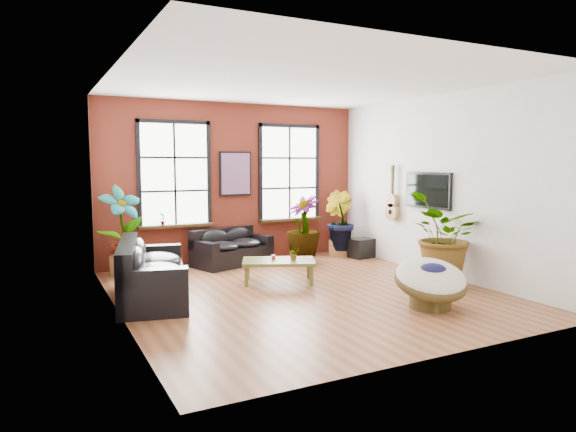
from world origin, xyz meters
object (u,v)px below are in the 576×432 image
(sofa_back, at_px, (231,248))
(coffee_table, at_px, (279,263))
(sofa_left, at_px, (149,273))
(papasan_chair, at_px, (431,281))

(sofa_back, relative_size, coffee_table, 1.24)
(sofa_left, xyz_separation_m, papasan_chair, (3.70, -2.45, -0.01))
(papasan_chair, bearing_deg, sofa_back, 127.87)
(coffee_table, bearing_deg, papasan_chair, -38.03)
(sofa_back, relative_size, papasan_chair, 1.35)
(sofa_back, height_order, papasan_chair, papasan_chair)
(sofa_back, bearing_deg, papasan_chair, -89.79)
(coffee_table, relative_size, papasan_chair, 1.08)
(coffee_table, bearing_deg, sofa_left, -153.70)
(sofa_left, distance_m, papasan_chair, 4.43)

